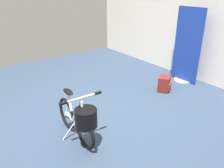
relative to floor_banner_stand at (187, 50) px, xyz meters
name	(u,v)px	position (x,y,z in m)	size (l,w,h in m)	color
ground_plane	(102,118)	(0.20, -2.18, -0.65)	(6.65, 6.65, 0.00)	#2D3D51
back_wall	(213,6)	(0.20, 0.34, 0.84)	(6.65, 0.10, 2.98)	silver
floor_banner_stand	(187,50)	(0.00, 0.00, 0.00)	(0.60, 0.36, 1.47)	#B7B7BC
folding_bike_foreground	(79,118)	(0.49, -2.71, -0.31)	(0.96, 0.53, 0.69)	black
backpack_on_floor	(164,84)	(0.09, -0.69, -0.51)	(0.31, 0.33, 0.28)	maroon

